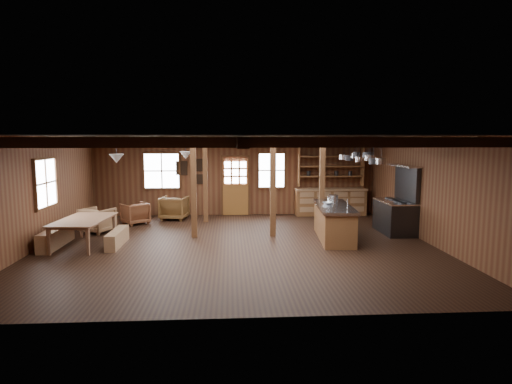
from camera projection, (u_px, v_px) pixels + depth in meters
room at (238, 192)px, 10.86m from camera, size 10.04×9.04×2.84m
ceiling_joists at (238, 141)px, 10.88m from camera, size 9.80×8.82×0.18m
timber_posts at (254, 183)px, 12.95m from camera, size 3.95×2.35×2.80m
back_door at (235, 191)px, 15.33m from camera, size 1.02×0.08×2.15m
window_back_left at (162, 171)px, 15.09m from camera, size 1.32×0.06×1.32m
window_back_right at (272, 170)px, 15.33m from camera, size 1.02×0.06×1.32m
window_left at (45, 183)px, 11.03m from camera, size 0.14×1.24×1.32m
notice_boards at (193, 170)px, 15.15m from camera, size 1.08×0.03×0.90m
back_counter at (330, 198)px, 15.33m from camera, size 2.55×0.60×2.45m
pendant_lamps at (154, 157)px, 11.61m from camera, size 1.86×2.36×0.66m
pot_rack at (360, 157)px, 11.29m from camera, size 0.41×3.00×0.46m
kitchen_island at (334, 222)px, 11.69m from camera, size 1.09×2.57×1.20m
step_stool at (337, 224)px, 12.81m from camera, size 0.41×0.30×0.36m
commercial_range at (397, 211)px, 12.44m from camera, size 0.83×1.61×1.99m
dining_table at (86, 232)px, 10.94m from camera, size 1.26×2.09×0.71m
bench_wall at (56, 237)px, 10.90m from camera, size 0.32×1.71×0.47m
bench_aisle at (117, 238)px, 11.00m from camera, size 0.27×1.44×0.40m
armchair_a at (135, 213)px, 13.74m from camera, size 1.04×1.05×0.69m
armchair_b at (174, 208)px, 14.51m from camera, size 0.99×1.01×0.79m
armchair_c at (97, 220)px, 12.51m from camera, size 1.06×1.07×0.74m
counter_pot at (333, 198)px, 12.38m from camera, size 0.30×0.30×0.18m
bowl at (328, 203)px, 11.75m from camera, size 0.30×0.30×0.07m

